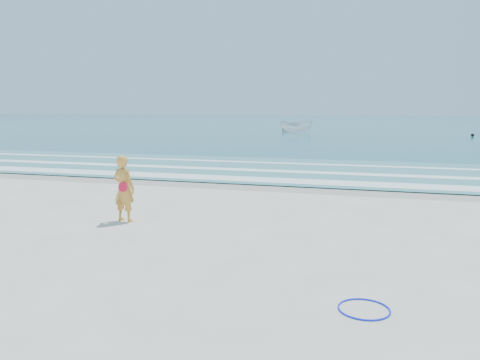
# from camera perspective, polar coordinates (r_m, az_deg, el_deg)

# --- Properties ---
(ground) EXTENTS (400.00, 400.00, 0.00)m
(ground) POSITION_cam_1_polar(r_m,az_deg,el_deg) (10.34, -9.69, -8.59)
(ground) COLOR silver
(ground) RESTS_ON ground
(wet_sand) EXTENTS (400.00, 2.40, 0.00)m
(wet_sand) POSITION_cam_1_polar(r_m,az_deg,el_deg) (18.63, 2.48, -0.71)
(wet_sand) COLOR #B2A893
(wet_sand) RESTS_ON ground
(ocean) EXTENTS (400.00, 190.00, 0.04)m
(ocean) POSITION_cam_1_polar(r_m,az_deg,el_deg) (113.97, 14.21, 6.94)
(ocean) COLOR #19727F
(ocean) RESTS_ON ground
(shallow) EXTENTS (400.00, 10.00, 0.01)m
(shallow) POSITION_cam_1_polar(r_m,az_deg,el_deg) (23.46, 5.41, 1.32)
(shallow) COLOR #59B7AD
(shallow) RESTS_ON ocean
(foam_near) EXTENTS (400.00, 1.40, 0.01)m
(foam_near) POSITION_cam_1_polar(r_m,az_deg,el_deg) (19.87, 3.38, 0.02)
(foam_near) COLOR white
(foam_near) RESTS_ON shallow
(foam_mid) EXTENTS (400.00, 0.90, 0.01)m
(foam_mid) POSITION_cam_1_polar(r_m,az_deg,el_deg) (22.68, 5.03, 1.09)
(foam_mid) COLOR white
(foam_mid) RESTS_ON shallow
(foam_far) EXTENTS (400.00, 0.60, 0.01)m
(foam_far) POSITION_cam_1_polar(r_m,az_deg,el_deg) (25.90, 6.46, 2.02)
(foam_far) COLOR white
(foam_far) RESTS_ON shallow
(hoop) EXTENTS (1.02, 1.02, 0.03)m
(hoop) POSITION_cam_1_polar(r_m,az_deg,el_deg) (7.66, 14.88, -14.96)
(hoop) COLOR #0D25FB
(hoop) RESTS_ON ground
(boat) EXTENTS (4.31, 2.04, 1.60)m
(boat) POSITION_cam_1_polar(r_m,az_deg,el_deg) (60.44, 6.88, 6.57)
(boat) COLOR white
(boat) RESTS_ON ocean
(buoy) EXTENTS (0.35, 0.35, 0.35)m
(buoy) POSITION_cam_1_polar(r_m,az_deg,el_deg) (56.43, 26.48, 4.93)
(buoy) COLOR black
(buoy) RESTS_ON ocean
(woman) EXTENTS (0.73, 0.54, 1.82)m
(woman) POSITION_cam_1_polar(r_m,az_deg,el_deg) (13.04, -13.97, -1.01)
(woman) COLOR gold
(woman) RESTS_ON ground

